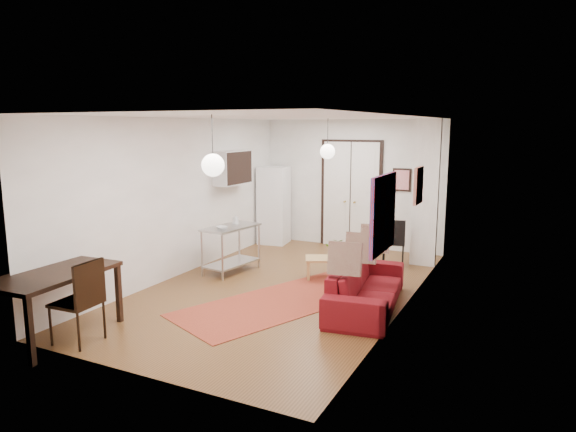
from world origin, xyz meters
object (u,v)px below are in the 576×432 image
at_px(coffee_table, 329,260).
at_px(dining_chair_far, 83,292).
at_px(sofa, 366,286).
at_px(dining_table, 53,279).
at_px(kitchen_counter, 231,243).
at_px(dining_chair_near, 83,292).
at_px(black_side_chair, 395,237).
at_px(fridge, 274,205).

height_order(coffee_table, dining_chair_far, dining_chair_far).
height_order(sofa, dining_chair_far, dining_chair_far).
xyz_separation_m(sofa, dining_table, (-3.33, -2.86, 0.45)).
xyz_separation_m(kitchen_counter, dining_chair_near, (-0.03, -3.51, 0.07)).
relative_size(sofa, dining_table, 1.40).
bearing_deg(kitchen_counter, dining_table, -88.66).
bearing_deg(sofa, black_side_chair, -2.45).
bearing_deg(coffee_table, black_side_chair, 60.59).
bearing_deg(dining_table, coffee_table, 61.05).
xyz_separation_m(sofa, kitchen_counter, (-2.91, 0.75, 0.23)).
bearing_deg(sofa, dining_chair_near, 125.07).
distance_m(coffee_table, dining_table, 4.66).
relative_size(sofa, fridge, 1.27).
bearing_deg(fridge, coffee_table, -51.14).
bearing_deg(coffee_table, sofa, -47.82).
distance_m(sofa, dining_table, 4.42).
bearing_deg(sofa, coffee_table, 34.18).
height_order(sofa, coffee_table, sofa).
distance_m(sofa, kitchen_counter, 3.02).
relative_size(fridge, black_side_chair, 1.90).
bearing_deg(dining_chair_near, dining_chair_far, 0.00).
height_order(dining_chair_near, black_side_chair, dining_chair_near).
height_order(sofa, kitchen_counter, kitchen_counter).
bearing_deg(kitchen_counter, coffee_table, 21.67).
height_order(sofa, fridge, fridge).
xyz_separation_m(sofa, dining_chair_far, (-2.94, -2.75, 0.30)).
distance_m(sofa, dining_chair_far, 4.04).
bearing_deg(fridge, dining_chair_far, -94.31).
bearing_deg(dining_chair_near, coffee_table, 151.69).
bearing_deg(coffee_table, dining_chair_near, -115.18).
height_order(kitchen_counter, fridge, fridge).
height_order(sofa, dining_table, dining_table).
height_order(sofa, dining_chair_near, dining_chair_near).
distance_m(fridge, black_side_chair, 3.16).
bearing_deg(black_side_chair, dining_chair_near, 50.90).
bearing_deg(dining_table, fridge, 90.00).
bearing_deg(dining_chair_far, black_side_chair, 150.52).
distance_m(sofa, dining_chair_near, 4.04).
xyz_separation_m(sofa, fridge, (-3.33, 3.30, 0.57)).
relative_size(dining_chair_near, black_side_chair, 1.14).
bearing_deg(kitchen_counter, dining_chair_far, -82.53).
bearing_deg(fridge, black_side_chair, -19.73).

